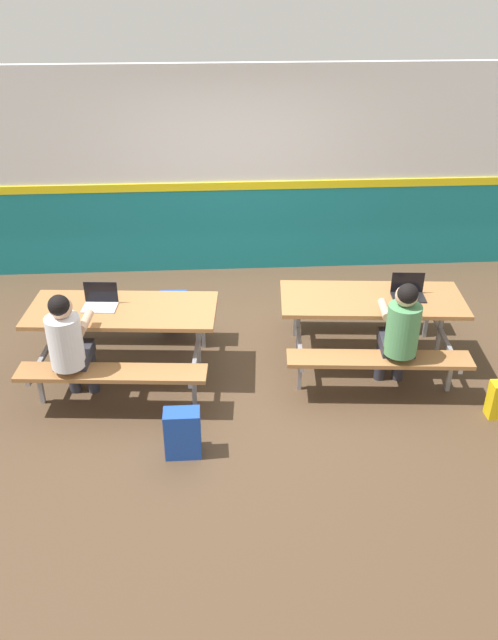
# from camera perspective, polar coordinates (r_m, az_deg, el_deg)

# --- Properties ---
(ground_plane) EXTENTS (10.00, 10.00, 0.02)m
(ground_plane) POSITION_cam_1_polar(r_m,az_deg,el_deg) (6.69, -0.08, -3.58)
(ground_plane) COLOR #4C3826
(accent_backdrop) EXTENTS (8.00, 0.14, 2.60)m
(accent_backdrop) POSITION_cam_1_polar(r_m,az_deg,el_deg) (8.26, -1.11, 12.66)
(accent_backdrop) COLOR teal
(accent_backdrop) RESTS_ON ground
(picnic_table_left) EXTENTS (1.85, 1.69, 0.74)m
(picnic_table_left) POSITION_cam_1_polar(r_m,az_deg,el_deg) (6.28, -11.13, -0.31)
(picnic_table_left) COLOR #9E6B3D
(picnic_table_left) RESTS_ON ground
(picnic_table_right) EXTENTS (1.85, 1.69, 0.74)m
(picnic_table_right) POSITION_cam_1_polar(r_m,az_deg,el_deg) (6.47, 10.80, 0.67)
(picnic_table_right) COLOR #9E6B3D
(picnic_table_right) RESTS_ON ground
(student_nearer) EXTENTS (0.38, 0.53, 1.21)m
(student_nearer) POSITION_cam_1_polar(r_m,az_deg,el_deg) (5.85, -15.82, -1.85)
(student_nearer) COLOR #2D2D38
(student_nearer) RESTS_ON ground
(student_further) EXTENTS (0.38, 0.53, 1.21)m
(student_further) POSITION_cam_1_polar(r_m,az_deg,el_deg) (5.97, 13.36, -0.82)
(student_further) COLOR #2D2D38
(student_further) RESTS_ON ground
(laptop_silver) EXTENTS (0.34, 0.25, 0.22)m
(laptop_silver) POSITION_cam_1_polar(r_m,az_deg,el_deg) (6.26, -13.14, 1.57)
(laptop_silver) COLOR silver
(laptop_silver) RESTS_ON picnic_table_left
(laptop_dark) EXTENTS (0.34, 0.25, 0.22)m
(laptop_dark) POSITION_cam_1_polar(r_m,az_deg,el_deg) (6.48, 14.01, 2.44)
(laptop_dark) COLOR black
(laptop_dark) RESTS_ON picnic_table_right
(backpack_dark) EXTENTS (0.30, 0.22, 0.44)m
(backpack_dark) POSITION_cam_1_polar(r_m,az_deg,el_deg) (7.18, -6.71, 0.79)
(backpack_dark) COLOR #1E47B2
(backpack_dark) RESTS_ON ground
(satchel_spare) EXTENTS (0.30, 0.22, 0.44)m
(satchel_spare) POSITION_cam_1_polar(r_m,az_deg,el_deg) (5.40, -5.94, -10.01)
(satchel_spare) COLOR #1E47B2
(satchel_spare) RESTS_ON ground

